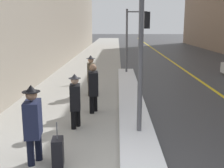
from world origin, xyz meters
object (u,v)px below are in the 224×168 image
at_px(lamp_post, 141,19).
at_px(pedestrian_trailing, 93,86).
at_px(pedestrian_in_glasses, 75,99).
at_px(traffic_light_near, 139,28).
at_px(rolling_suitcase, 58,153).
at_px(pedestrian_with_shoulder_bag, 91,74).
at_px(pedestrian_in_fedora, 33,121).

bearing_deg(lamp_post, pedestrian_trailing, 122.86).
bearing_deg(pedestrian_in_glasses, traffic_light_near, 157.53).
xyz_separation_m(pedestrian_trailing, rolling_suitcase, (-0.42, -3.57, -0.59)).
relative_size(pedestrian_in_glasses, pedestrian_with_shoulder_bag, 0.94).
height_order(pedestrian_in_glasses, pedestrian_trailing, pedestrian_trailing).
distance_m(pedestrian_in_fedora, pedestrian_in_glasses, 2.11).
relative_size(pedestrian_trailing, pedestrian_with_shoulder_bag, 0.97).
distance_m(lamp_post, pedestrian_in_glasses, 2.79).
bearing_deg(pedestrian_in_glasses, pedestrian_trailing, 158.16).
bearing_deg(pedestrian_with_shoulder_bag, lamp_post, 13.74).
relative_size(pedestrian_in_glasses, rolling_suitcase, 1.62).
bearing_deg(traffic_light_near, pedestrian_in_glasses, -107.63).
xyz_separation_m(pedestrian_with_shoulder_bag, rolling_suitcase, (-0.14, -5.83, -0.59)).
bearing_deg(rolling_suitcase, pedestrian_trailing, 166.56).
xyz_separation_m(traffic_light_near, rolling_suitcase, (-2.39, -10.49, -2.33)).
bearing_deg(pedestrian_in_fedora, lamp_post, 114.62).
height_order(lamp_post, pedestrian_trailing, lamp_post).
bearing_deg(pedestrian_in_fedora, pedestrian_trailing, 158.12).
relative_size(lamp_post, pedestrian_in_glasses, 3.21).
bearing_deg(pedestrian_in_fedora, pedestrian_with_shoulder_bag, 166.80).
height_order(lamp_post, pedestrian_with_shoulder_bag, lamp_post).
bearing_deg(pedestrian_in_fedora, rolling_suitcase, 68.38).
distance_m(pedestrian_in_fedora, rolling_suitcase, 0.81).
distance_m(pedestrian_in_fedora, pedestrian_with_shoulder_bag, 5.73).
bearing_deg(pedestrian_with_shoulder_bag, pedestrian_in_glasses, -8.18).
bearing_deg(rolling_suitcase, traffic_light_near, 160.44).
bearing_deg(rolling_suitcase, lamp_post, 124.11).
bearing_deg(lamp_post, traffic_light_near, 85.91).
relative_size(traffic_light_near, pedestrian_trailing, 2.28).
bearing_deg(pedestrian_with_shoulder_bag, pedestrian_in_fedora, -13.20).
bearing_deg(pedestrian_in_glasses, rolling_suitcase, -7.88).
distance_m(lamp_post, pedestrian_with_shoulder_bag, 5.05).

